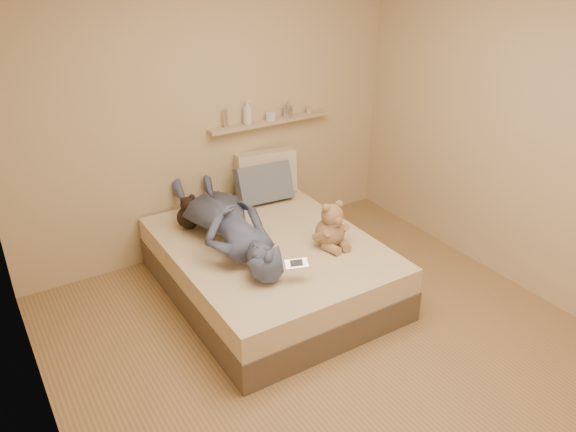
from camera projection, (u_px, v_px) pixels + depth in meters
room at (346, 183)px, 3.33m from camera, size 3.80×3.80×3.80m
bed at (270, 266)px, 4.52m from camera, size 1.50×1.90×0.45m
game_console at (296, 264)px, 3.85m from camera, size 0.18×0.12×0.06m
teddy_bear at (331, 228)px, 4.29m from camera, size 0.31×0.30×0.38m
dark_plush at (188, 214)px, 4.58m from camera, size 0.19×0.19×0.29m
pillow_cream at (266, 173)px, 5.17m from camera, size 0.58×0.29×0.41m
pillow_grey at (264, 183)px, 5.03m from camera, size 0.52×0.30×0.37m
person at (226, 222)px, 4.33m from camera, size 0.62×1.53×0.36m
wall_shelf at (270, 122)px, 5.07m from camera, size 1.20×0.12×0.03m
shelf_bottles at (262, 113)px, 4.99m from camera, size 0.91×0.12×0.21m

